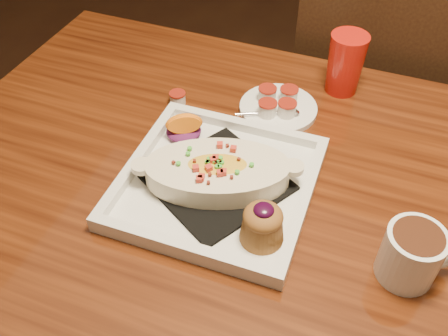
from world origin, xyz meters
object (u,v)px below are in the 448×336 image
(chair_far, at_px, (368,109))
(plate, at_px, (220,180))
(saucer, at_px, (277,106))
(red_tumbler, at_px, (345,64))
(coffee_mug, at_px, (413,253))
(table, at_px, (324,253))

(chair_far, bearing_deg, plate, 73.47)
(saucer, bearing_deg, red_tumbler, 49.02)
(chair_far, bearing_deg, red_tumbler, 77.76)
(plate, distance_m, red_tumbler, 0.38)
(coffee_mug, distance_m, red_tumbler, 0.45)
(table, xyz_separation_m, plate, (-0.19, -0.01, 0.12))
(chair_far, xyz_separation_m, red_tumbler, (-0.06, -0.28, 0.31))
(saucer, bearing_deg, table, -54.65)
(plate, xyz_separation_m, red_tumbler, (0.13, 0.36, 0.04))
(chair_far, bearing_deg, saucer, 67.68)
(table, relative_size, coffee_mug, 13.08)
(chair_far, relative_size, plate, 2.91)
(coffee_mug, bearing_deg, saucer, 111.23)
(table, height_order, coffee_mug, coffee_mug)
(chair_far, height_order, coffee_mug, chair_far)
(coffee_mug, xyz_separation_m, red_tumbler, (-0.18, 0.41, 0.02))
(chair_far, xyz_separation_m, saucer, (-0.16, -0.40, 0.26))
(plate, distance_m, coffee_mug, 0.32)
(chair_far, height_order, plate, chair_far)
(saucer, relative_size, red_tumbler, 1.22)
(chair_far, xyz_separation_m, plate, (-0.19, -0.64, 0.27))
(chair_far, relative_size, saucer, 6.02)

